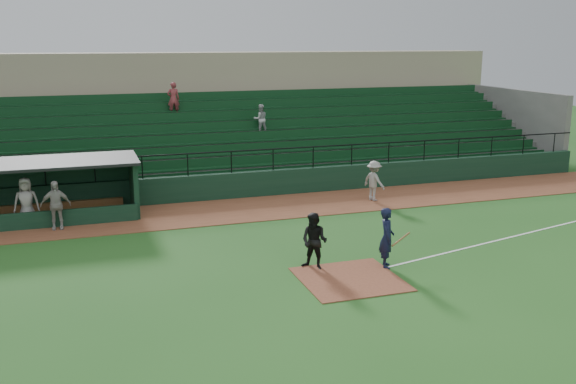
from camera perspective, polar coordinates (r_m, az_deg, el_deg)
name	(u,v)px	position (r m, az deg, el deg)	size (l,w,h in m)	color
ground	(337,269)	(20.74, 4.40, -6.82)	(90.00, 90.00, 0.00)	#20531B
warning_track	(266,208)	(27.94, -1.95, -1.41)	(40.00, 4.00, 0.03)	brown
home_plate_dirt	(350,279)	(19.88, 5.53, -7.72)	(3.00, 3.00, 0.03)	brown
foul_line	(521,235)	(25.71, 20.04, -3.58)	(18.00, 0.09, 0.01)	white
stadium_structure	(222,130)	(35.54, -5.88, 5.50)	(38.00, 13.08, 6.40)	#10301E
dugout	(26,187)	(28.16, -22.32, 0.45)	(8.90, 3.20, 2.42)	#10301E
batter_at_plate	(387,238)	(20.79, 8.79, -4.03)	(1.14, 0.84, 1.97)	black
umpire	(314,241)	(20.42, 2.36, -4.40)	(0.89, 0.70, 1.84)	black
runner	(374,181)	(29.19, 7.67, 0.99)	(1.17, 0.67, 1.82)	#9A9590
dugout_player_a	(56,205)	(26.10, -19.98, -1.10)	(1.12, 0.46, 1.90)	#A7A29C
dugout_player_b	(26,202)	(26.86, -22.26, -0.85)	(0.95, 0.62, 1.95)	gray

